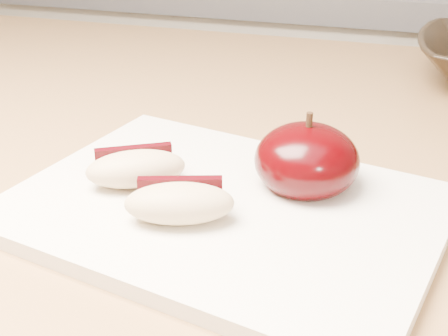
# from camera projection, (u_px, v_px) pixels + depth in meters

# --- Properties ---
(back_cabinet) EXTENTS (2.40, 0.62, 0.94)m
(back_cabinet) POSITION_uv_depth(u_px,v_px,m) (310.00, 190.00, 1.34)
(back_cabinet) COLOR silver
(back_cabinet) RESTS_ON ground
(cutting_board) EXTENTS (0.31, 0.25, 0.01)m
(cutting_board) POSITION_uv_depth(u_px,v_px,m) (224.00, 209.00, 0.41)
(cutting_board) COLOR white
(cutting_board) RESTS_ON island_counter
(apple_half) EXTENTS (0.09, 0.09, 0.06)m
(apple_half) POSITION_uv_depth(u_px,v_px,m) (307.00, 160.00, 0.42)
(apple_half) COLOR black
(apple_half) RESTS_ON cutting_board
(apple_wedge_a) EXTENTS (0.07, 0.06, 0.02)m
(apple_wedge_a) POSITION_uv_depth(u_px,v_px,m) (136.00, 168.00, 0.42)
(apple_wedge_a) COLOR #D3B585
(apple_wedge_a) RESTS_ON cutting_board
(apple_wedge_b) EXTENTS (0.07, 0.05, 0.02)m
(apple_wedge_b) POSITION_uv_depth(u_px,v_px,m) (179.00, 202.00, 0.38)
(apple_wedge_b) COLOR #D3B585
(apple_wedge_b) RESTS_ON cutting_board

